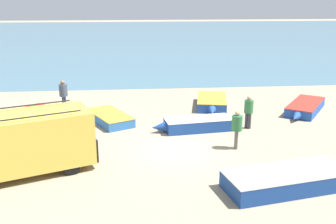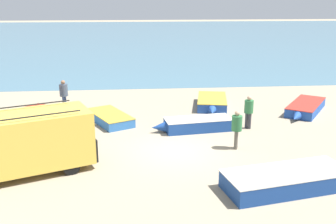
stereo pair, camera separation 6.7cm
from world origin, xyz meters
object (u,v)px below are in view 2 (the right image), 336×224
object	(u,v)px
fishing_rowboat_2	(195,124)
fisherman_0	(237,126)
parked_van	(22,141)
fisherman_2	(249,109)
fishing_rowboat_3	(305,108)
fishing_rowboat_5	(212,102)
fishing_rowboat_1	(109,117)
fisherman_1	(64,92)
fishing_rowboat_0	(16,120)
fishing_rowboat_4	(291,179)

from	to	relation	value
fishing_rowboat_2	fisherman_0	xyz separation A→B (m)	(1.42, -2.60, 0.73)
parked_van	fisherman_2	xyz separation A→B (m)	(9.90, 4.39, -0.25)
fishing_rowboat_3	fishing_rowboat_5	distance (m)	5.40
fishing_rowboat_5	fisherman_0	size ratio (longest dim) A/B	2.37
fishing_rowboat_1	fisherman_1	size ratio (longest dim) A/B	2.14
fishing_rowboat_0	fishing_rowboat_1	xyz separation A→B (m)	(4.74, 0.28, -0.08)
fisherman_2	fisherman_0	bearing A→B (deg)	-165.37
fishing_rowboat_5	fishing_rowboat_3	bearing A→B (deg)	83.85
fishing_rowboat_1	fisherman_2	xyz separation A→B (m)	(7.08, -1.74, 0.77)
fishing_rowboat_0	fishing_rowboat_5	xyz separation A→B (m)	(10.80, 2.70, -0.04)
parked_van	fisherman_0	xyz separation A→B (m)	(8.59, 1.74, -0.23)
fishing_rowboat_0	fisherman_2	xyz separation A→B (m)	(11.83, -1.47, 0.69)
fisherman_0	fisherman_1	bearing A→B (deg)	158.90
fishing_rowboat_4	fishing_rowboat_5	world-z (taller)	fishing_rowboat_4
fishing_rowboat_4	fisherman_1	world-z (taller)	fisherman_1
parked_van	fishing_rowboat_4	bearing A→B (deg)	-34.48
fisherman_0	parked_van	bearing A→B (deg)	-150.96
fishing_rowboat_0	fishing_rowboat_1	distance (m)	4.75
fishing_rowboat_3	fishing_rowboat_2	bearing A→B (deg)	-32.80
fisherman_0	fisherman_1	distance (m)	10.86
fishing_rowboat_0	fisherman_0	world-z (taller)	fisherman_0
fishing_rowboat_5	fisherman_0	world-z (taller)	fisherman_0
parked_van	fishing_rowboat_5	world-z (taller)	parked_van
fishing_rowboat_0	fisherman_1	xyz separation A→B (m)	(2.04, 2.67, 0.76)
parked_van	fisherman_0	size ratio (longest dim) A/B	3.18
fisherman_0	fisherman_2	world-z (taller)	fisherman_0
fishing_rowboat_1	fisherman_1	xyz separation A→B (m)	(-2.70, 2.39, 0.84)
fishing_rowboat_2	fishing_rowboat_4	world-z (taller)	fishing_rowboat_4
fishing_rowboat_0	fishing_rowboat_4	xyz separation A→B (m)	(11.48, -7.94, -0.00)
fishing_rowboat_1	fisherman_0	bearing A→B (deg)	-154.07
fishing_rowboat_4	fisherman_1	xyz separation A→B (m)	(-9.44, 10.61, 0.76)
fishing_rowboat_2	fisherman_0	world-z (taller)	fisherman_0
parked_van	fishing_rowboat_1	world-z (taller)	parked_van
fisherman_2	fisherman_1	bearing A→B (deg)	107.92
fisherman_1	fisherman_2	xyz separation A→B (m)	(9.79, -4.14, -0.07)
fishing_rowboat_4	fishing_rowboat_5	distance (m)	10.66
fishing_rowboat_0	fishing_rowboat_3	xyz separation A→B (m)	(15.96, 1.12, -0.06)
fisherman_0	fishing_rowboat_1	bearing A→B (deg)	160.30
fishing_rowboat_2	fisherman_1	xyz separation A→B (m)	(-7.07, 4.19, 0.78)
fishing_rowboat_4	fisherman_0	xyz separation A→B (m)	(-0.96, 3.82, 0.71)
fishing_rowboat_1	fisherman_2	size ratio (longest dim) A/B	2.28
fishing_rowboat_0	fisherman_0	distance (m)	11.32
parked_van	fisherman_2	world-z (taller)	parked_van
fishing_rowboat_1	fishing_rowboat_4	xyz separation A→B (m)	(6.74, -8.22, 0.08)
fishing_rowboat_3	fisherman_0	bearing A→B (deg)	-9.97
fishing_rowboat_0	fishing_rowboat_2	world-z (taller)	fishing_rowboat_0
fishing_rowboat_0	fishing_rowboat_5	bearing A→B (deg)	140.73
fisherman_0	fishing_rowboat_0	bearing A→B (deg)	176.19
parked_van	fisherman_0	distance (m)	8.77
fishing_rowboat_1	fishing_rowboat_5	size ratio (longest dim) A/B	0.94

